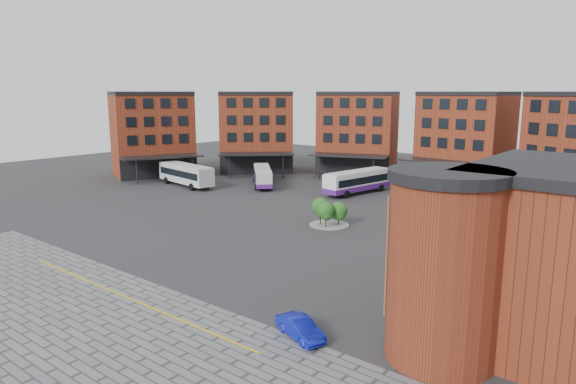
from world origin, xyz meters
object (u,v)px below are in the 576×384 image
Objects in this scene: bus_d at (450,189)px; bus_f at (561,216)px; bus_c at (358,181)px; blue_car at (300,328)px; tree_island at (329,211)px; bus_a at (186,173)px; bus_e at (501,206)px; bus_b at (263,176)px.

bus_f reaches higher than bus_d.
bus_c is 3.20× the size of blue_car.
bus_d is (5.08, 21.98, -0.14)m from tree_island.
blue_car is at bearing -59.39° from tree_island.
bus_e is at bearing -68.99° from bus_a.
bus_b is 0.76× the size of bus_c.
bus_b is at bearing 147.88° from tree_island.
bus_d is (12.28, 4.05, -0.28)m from bus_c.
bus_d is at bearing 30.38° from blue_car.
blue_car is (20.63, -40.64, -1.18)m from bus_c.
bus_d is at bearing -57.20° from bus_a.
tree_island is at bearing -58.08° from bus_c.
bus_d reaches higher than blue_car.
bus_f reaches higher than bus_b.
tree_island is 0.36× the size of bus_a.
tree_island is 0.48× the size of bus_e.
bus_b is 1.01× the size of bus_e.
tree_island reaches higher than bus_e.
bus_a is 26.77m from bus_c.
bus_b is (-21.90, 13.74, -0.06)m from tree_island.
blue_car is (-0.27, -38.21, -0.92)m from bus_e.
bus_e is 0.96× the size of bus_f.
bus_c is 12.93m from bus_d.
bus_c reaches higher than bus_e.
tree_island is 0.36× the size of bus_c.
bus_b is 0.93× the size of bus_d.
bus_a is at bearing -130.07° from bus_d.
blue_car is (13.44, -22.71, -1.05)m from tree_island.
bus_c is (14.70, 4.19, 0.20)m from bus_b.
bus_a reaches higher than blue_car.
tree_island is 0.44× the size of bus_d.
bus_f is 2.51× the size of blue_car.
tree_island is at bearing -76.45° from bus_b.
bus_d is at bearing -27.35° from bus_b.
bus_c reaches higher than bus_f.
bus_e is at bearing 48.51° from tree_island.
bus_a is 1.29× the size of bus_f.
blue_car is at bearing -113.53° from bus_a.
bus_a is 45.93m from bus_e.
bus_d is 17.27m from bus_f.
bus_e is at bearing 19.39° from blue_car.
bus_c is at bearing -54.72° from bus_a.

